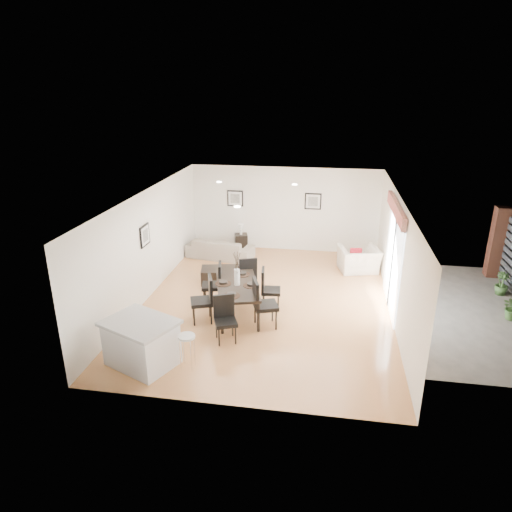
% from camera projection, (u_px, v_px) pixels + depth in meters
% --- Properties ---
extents(ground, '(8.00, 8.00, 0.00)m').
position_uv_depth(ground, '(266.00, 302.00, 11.38)').
color(ground, tan).
rests_on(ground, ground).
extents(wall_back, '(6.00, 0.04, 2.70)m').
position_uv_depth(wall_back, '(284.00, 209.00, 14.60)').
color(wall_back, white).
rests_on(wall_back, ground).
extents(wall_front, '(6.00, 0.04, 2.70)m').
position_uv_depth(wall_front, '(231.00, 336.00, 7.21)').
color(wall_front, white).
rests_on(wall_front, ground).
extents(wall_left, '(0.04, 8.00, 2.70)m').
position_uv_depth(wall_left, '(148.00, 244.00, 11.36)').
color(wall_left, white).
rests_on(wall_left, ground).
extents(wall_right, '(0.04, 8.00, 2.70)m').
position_uv_depth(wall_right, '(396.00, 258.00, 10.45)').
color(wall_right, white).
rests_on(wall_right, ground).
extents(ceiling, '(6.00, 8.00, 0.02)m').
position_uv_depth(ceiling, '(267.00, 196.00, 10.43)').
color(ceiling, white).
rests_on(ceiling, wall_back).
extents(sofa, '(2.16, 1.12, 0.60)m').
position_uv_depth(sofa, '(220.00, 248.00, 14.21)').
color(sofa, gray).
rests_on(sofa, ground).
extents(armchair, '(1.29, 1.19, 0.71)m').
position_uv_depth(armchair, '(359.00, 260.00, 13.14)').
color(armchair, beige).
rests_on(armchair, ground).
extents(courtyard_plant_b, '(0.39, 0.39, 0.60)m').
position_uv_depth(courtyard_plant_b, '(502.00, 284.00, 11.68)').
color(courtyard_plant_b, '#3B5D27').
rests_on(courtyard_plant_b, ground).
extents(dining_table, '(1.37, 2.00, 0.76)m').
position_uv_depth(dining_table, '(237.00, 288.00, 10.53)').
color(dining_table, black).
rests_on(dining_table, ground).
extents(dining_chair_wnear, '(0.62, 0.62, 1.09)m').
position_uv_depth(dining_chair_wnear, '(206.00, 297.00, 10.26)').
color(dining_chair_wnear, black).
rests_on(dining_chair_wnear, ground).
extents(dining_chair_wfar, '(0.56, 0.56, 1.05)m').
position_uv_depth(dining_chair_wfar, '(215.00, 282.00, 11.10)').
color(dining_chair_wfar, black).
rests_on(dining_chair_wfar, ground).
extents(dining_chair_enear, '(0.65, 0.65, 1.13)m').
position_uv_depth(dining_chair_enear, '(261.00, 301.00, 9.99)').
color(dining_chair_enear, black).
rests_on(dining_chair_enear, ground).
extents(dining_chair_efar, '(0.49, 0.49, 1.00)m').
position_uv_depth(dining_chair_efar, '(267.00, 287.00, 10.88)').
color(dining_chair_efar, black).
rests_on(dining_chair_efar, ground).
extents(dining_chair_head, '(0.58, 0.58, 0.99)m').
position_uv_depth(dining_chair_head, '(225.00, 316.00, 9.53)').
color(dining_chair_head, black).
rests_on(dining_chair_head, ground).
extents(dining_chair_foot, '(0.59, 0.59, 1.02)m').
position_uv_depth(dining_chair_foot, '(247.00, 274.00, 11.61)').
color(dining_chair_foot, black).
rests_on(dining_chair_foot, ground).
extents(vase, '(1.04, 1.59, 0.80)m').
position_uv_depth(vase, '(237.00, 271.00, 10.38)').
color(vase, white).
rests_on(vase, dining_table).
extents(coffee_table, '(1.13, 0.81, 0.41)m').
position_uv_depth(coffee_table, '(220.00, 275.00, 12.45)').
color(coffee_table, black).
rests_on(coffee_table, ground).
extents(side_table, '(0.49, 0.49, 0.53)m').
position_uv_depth(side_table, '(241.00, 242.00, 14.92)').
color(side_table, black).
rests_on(side_table, ground).
extents(table_lamp, '(0.18, 0.18, 0.35)m').
position_uv_depth(table_lamp, '(241.00, 228.00, 14.74)').
color(table_lamp, white).
rests_on(table_lamp, side_table).
extents(cushion, '(0.33, 0.14, 0.32)m').
position_uv_depth(cushion, '(356.00, 254.00, 12.99)').
color(cushion, '#A91521').
rests_on(cushion, armchair).
extents(kitchen_island, '(1.60, 1.45, 0.92)m').
position_uv_depth(kitchen_island, '(141.00, 342.00, 8.70)').
color(kitchen_island, silver).
rests_on(kitchen_island, ground).
extents(bar_stool, '(0.32, 0.32, 0.70)m').
position_uv_depth(bar_stool, '(187.00, 340.00, 8.51)').
color(bar_stool, silver).
rests_on(bar_stool, ground).
extents(framed_print_back_left, '(0.52, 0.04, 0.52)m').
position_uv_depth(framed_print_back_left, '(235.00, 198.00, 14.71)').
color(framed_print_back_left, black).
rests_on(framed_print_back_left, wall_back).
extents(framed_print_back_right, '(0.52, 0.04, 0.52)m').
position_uv_depth(framed_print_back_right, '(313.00, 201.00, 14.33)').
color(framed_print_back_right, black).
rests_on(framed_print_back_right, wall_back).
extents(framed_print_left_wall, '(0.04, 0.52, 0.52)m').
position_uv_depth(framed_print_left_wall, '(145.00, 235.00, 11.07)').
color(framed_print_left_wall, black).
rests_on(framed_print_left_wall, wall_left).
extents(sliding_door, '(0.12, 2.70, 2.57)m').
position_uv_depth(sliding_door, '(394.00, 241.00, 10.62)').
color(sliding_door, white).
rests_on(sliding_door, wall_right).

